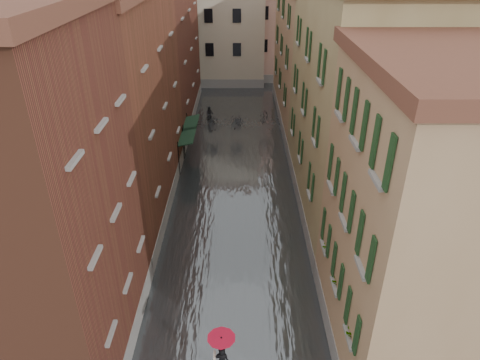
{
  "coord_description": "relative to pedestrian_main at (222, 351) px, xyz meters",
  "views": [
    {
      "loc": [
        0.32,
        -14.29,
        14.67
      ],
      "look_at": [
        0.33,
        6.75,
        3.0
      ],
      "focal_mm": 32.0,
      "sensor_mm": 36.0,
      "label": 1
    }
  ],
  "objects": [
    {
      "name": "ground",
      "position": [
        0.36,
        3.45,
        -1.35
      ],
      "size": [
        120.0,
        120.0,
        0.0
      ],
      "primitive_type": "plane",
      "color": "#5C5C5E",
      "rests_on": "ground"
    },
    {
      "name": "floodwater",
      "position": [
        0.36,
        16.45,
        -1.25
      ],
      "size": [
        10.0,
        60.0,
        0.2
      ],
      "primitive_type": "cube",
      "color": "#414548",
      "rests_on": "ground"
    },
    {
      "name": "building_left_near",
      "position": [
        -6.64,
        1.45,
        5.15
      ],
      "size": [
        6.0,
        8.0,
        13.0
      ],
      "primitive_type": "cube",
      "color": "brown",
      "rests_on": "ground"
    },
    {
      "name": "building_left_mid",
      "position": [
        -6.64,
        12.45,
        4.9
      ],
      "size": [
        6.0,
        14.0,
        12.5
      ],
      "primitive_type": "cube",
      "color": "brown",
      "rests_on": "ground"
    },
    {
      "name": "building_left_far",
      "position": [
        -6.64,
        27.45,
        5.65
      ],
      "size": [
        6.0,
        16.0,
        14.0
      ],
      "primitive_type": "cube",
      "color": "brown",
      "rests_on": "ground"
    },
    {
      "name": "building_right_near",
      "position": [
        7.36,
        1.45,
        4.4
      ],
      "size": [
        6.0,
        8.0,
        11.5
      ],
      "primitive_type": "cube",
      "color": "#94724C",
      "rests_on": "ground"
    },
    {
      "name": "building_right_mid",
      "position": [
        7.36,
        12.45,
        5.15
      ],
      "size": [
        6.0,
        14.0,
        13.0
      ],
      "primitive_type": "cube",
      "color": "#9D8E5F",
      "rests_on": "ground"
    },
    {
      "name": "building_right_far",
      "position": [
        7.36,
        27.45,
        4.4
      ],
      "size": [
        6.0,
        16.0,
        11.5
      ],
      "primitive_type": "cube",
      "color": "#94724C",
      "rests_on": "ground"
    },
    {
      "name": "building_end_cream",
      "position": [
        -2.64,
        41.45,
        5.15
      ],
      "size": [
        12.0,
        9.0,
        13.0
      ],
      "primitive_type": "cube",
      "color": "#C0B499",
      "rests_on": "ground"
    },
    {
      "name": "building_end_pink",
      "position": [
        6.36,
        43.45,
        4.65
      ],
      "size": [
        10.0,
        9.0,
        12.0
      ],
      "primitive_type": "cube",
      "color": "tan",
      "rests_on": "ground"
    },
    {
      "name": "awning_near",
      "position": [
        -3.12,
        17.53,
        1.12
      ],
      "size": [
        1.09,
        3.2,
        2.8
      ],
      "color": "#15311F",
      "rests_on": "ground"
    },
    {
      "name": "awning_far",
      "position": [
        -3.12,
        20.1,
        1.12
      ],
      "size": [
        1.09,
        3.13,
        2.8
      ],
      "color": "#15311F",
      "rests_on": "ground"
    },
    {
      "name": "window_planters",
      "position": [
        4.48,
        1.49,
        2.16
      ],
      "size": [
        0.59,
        5.46,
        0.84
      ],
      "color": "#953531",
      "rests_on": "ground"
    },
    {
      "name": "pedestrian_main",
      "position": [
        0.0,
        0.0,
        0.0
      ],
      "size": [
        1.06,
        1.06,
        2.06
      ],
      "color": "black",
      "rests_on": "ground"
    },
    {
      "name": "pedestrian_far",
      "position": [
        -2.15,
        26.91,
        -0.61
      ],
      "size": [
        0.76,
        0.61,
        1.48
      ],
      "primitive_type": "imported",
      "rotation": [
        0.0,
        0.0,
        -0.07
      ],
      "color": "black",
      "rests_on": "ground"
    }
  ]
}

